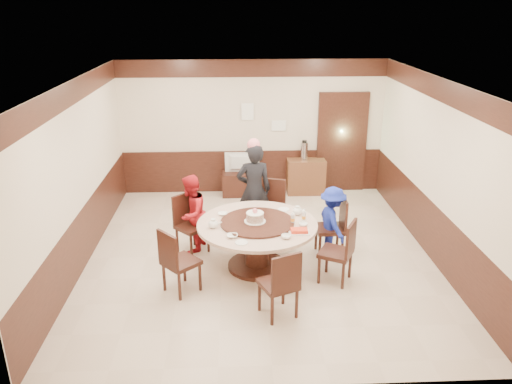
{
  "coord_description": "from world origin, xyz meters",
  "views": [
    {
      "loc": [
        -0.39,
        -7.24,
        3.86
      ],
      "look_at": [
        -0.06,
        -0.01,
        1.1
      ],
      "focal_mm": 35.0,
      "sensor_mm": 36.0,
      "label": 1
    }
  ],
  "objects_px": {
    "tv_stand": "(242,183)",
    "side_cabinet": "(306,177)",
    "banquet_table": "(257,236)",
    "television": "(242,163)",
    "person_standing": "(254,190)",
    "shrimp_platter": "(299,231)",
    "person_red": "(191,214)",
    "birthday_cake": "(255,217)",
    "person_blue": "(332,222)",
    "thermos": "(304,151)"
  },
  "relations": [
    {
      "from": "person_red",
      "to": "thermos",
      "type": "bearing_deg",
      "value": 154.86
    },
    {
      "from": "banquet_table",
      "to": "tv_stand",
      "type": "xyz_separation_m",
      "value": [
        -0.16,
        3.16,
        -0.28
      ]
    },
    {
      "from": "person_red",
      "to": "person_blue",
      "type": "xyz_separation_m",
      "value": [
        2.27,
        -0.27,
        -0.07
      ]
    },
    {
      "from": "television",
      "to": "thermos",
      "type": "distance_m",
      "value": 1.32
    },
    {
      "from": "television",
      "to": "person_blue",
      "type": "bearing_deg",
      "value": 116.63
    },
    {
      "from": "shrimp_platter",
      "to": "thermos",
      "type": "relative_size",
      "value": 0.79
    },
    {
      "from": "person_red",
      "to": "tv_stand",
      "type": "height_order",
      "value": "person_red"
    },
    {
      "from": "person_red",
      "to": "birthday_cake",
      "type": "distance_m",
      "value": 1.22
    },
    {
      "from": "person_blue",
      "to": "television",
      "type": "relative_size",
      "value": 1.59
    },
    {
      "from": "banquet_table",
      "to": "birthday_cake",
      "type": "distance_m",
      "value": 0.32
    },
    {
      "from": "person_red",
      "to": "thermos",
      "type": "distance_m",
      "value": 3.36
    },
    {
      "from": "person_standing",
      "to": "person_red",
      "type": "relative_size",
      "value": 1.28
    },
    {
      "from": "banquet_table",
      "to": "thermos",
      "type": "distance_m",
      "value": 3.41
    },
    {
      "from": "banquet_table",
      "to": "television",
      "type": "relative_size",
      "value": 2.5
    },
    {
      "from": "banquet_table",
      "to": "person_standing",
      "type": "height_order",
      "value": "person_standing"
    },
    {
      "from": "banquet_table",
      "to": "thermos",
      "type": "bearing_deg",
      "value": 70.33
    },
    {
      "from": "person_red",
      "to": "side_cabinet",
      "type": "distance_m",
      "value": 3.4
    },
    {
      "from": "banquet_table",
      "to": "television",
      "type": "height_order",
      "value": "television"
    },
    {
      "from": "side_cabinet",
      "to": "shrimp_platter",
      "type": "bearing_deg",
      "value": -99.73
    },
    {
      "from": "banquet_table",
      "to": "person_standing",
      "type": "distance_m",
      "value": 1.23
    },
    {
      "from": "thermos",
      "to": "birthday_cake",
      "type": "bearing_deg",
      "value": -110.18
    },
    {
      "from": "person_red",
      "to": "person_blue",
      "type": "height_order",
      "value": "person_red"
    },
    {
      "from": "person_standing",
      "to": "shrimp_platter",
      "type": "relative_size",
      "value": 5.52
    },
    {
      "from": "person_standing",
      "to": "television",
      "type": "relative_size",
      "value": 2.28
    },
    {
      "from": "television",
      "to": "banquet_table",
      "type": "bearing_deg",
      "value": 93.09
    },
    {
      "from": "birthday_cake",
      "to": "tv_stand",
      "type": "relative_size",
      "value": 0.38
    },
    {
      "from": "person_blue",
      "to": "tv_stand",
      "type": "relative_size",
      "value": 1.36
    },
    {
      "from": "person_red",
      "to": "shrimp_platter",
      "type": "distance_m",
      "value": 1.93
    },
    {
      "from": "banquet_table",
      "to": "television",
      "type": "distance_m",
      "value": 3.17
    },
    {
      "from": "birthday_cake",
      "to": "television",
      "type": "bearing_deg",
      "value": 92.35
    },
    {
      "from": "side_cabinet",
      "to": "thermos",
      "type": "height_order",
      "value": "thermos"
    },
    {
      "from": "person_standing",
      "to": "birthday_cake",
      "type": "distance_m",
      "value": 1.21
    },
    {
      "from": "tv_stand",
      "to": "side_cabinet",
      "type": "relative_size",
      "value": 1.06
    },
    {
      "from": "tv_stand",
      "to": "television",
      "type": "distance_m",
      "value": 0.46
    },
    {
      "from": "thermos",
      "to": "person_red",
      "type": "bearing_deg",
      "value": -130.68
    },
    {
      "from": "banquet_table",
      "to": "tv_stand",
      "type": "bearing_deg",
      "value": 92.97
    },
    {
      "from": "person_standing",
      "to": "person_red",
      "type": "xyz_separation_m",
      "value": [
        -1.04,
        -0.55,
        -0.18
      ]
    },
    {
      "from": "person_red",
      "to": "shrimp_platter",
      "type": "relative_size",
      "value": 4.31
    },
    {
      "from": "person_blue",
      "to": "tv_stand",
      "type": "distance_m",
      "value": 3.12
    },
    {
      "from": "shrimp_platter",
      "to": "side_cabinet",
      "type": "xyz_separation_m",
      "value": [
        0.61,
        3.56,
        -0.4
      ]
    },
    {
      "from": "banquet_table",
      "to": "television",
      "type": "xyz_separation_m",
      "value": [
        -0.16,
        3.16,
        0.18
      ]
    },
    {
      "from": "person_red",
      "to": "person_blue",
      "type": "relative_size",
      "value": 1.12
    },
    {
      "from": "side_cabinet",
      "to": "television",
      "type": "bearing_deg",
      "value": -178.74
    },
    {
      "from": "tv_stand",
      "to": "television",
      "type": "relative_size",
      "value": 1.17
    },
    {
      "from": "tv_stand",
      "to": "side_cabinet",
      "type": "height_order",
      "value": "side_cabinet"
    },
    {
      "from": "tv_stand",
      "to": "television",
      "type": "height_order",
      "value": "television"
    },
    {
      "from": "person_blue",
      "to": "shrimp_platter",
      "type": "xyz_separation_m",
      "value": [
        -0.64,
        -0.75,
        0.2
      ]
    },
    {
      "from": "shrimp_platter",
      "to": "side_cabinet",
      "type": "height_order",
      "value": "shrimp_platter"
    },
    {
      "from": "birthday_cake",
      "to": "thermos",
      "type": "bearing_deg",
      "value": 69.82
    },
    {
      "from": "birthday_cake",
      "to": "banquet_table",
      "type": "bearing_deg",
      "value": 8.85
    }
  ]
}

